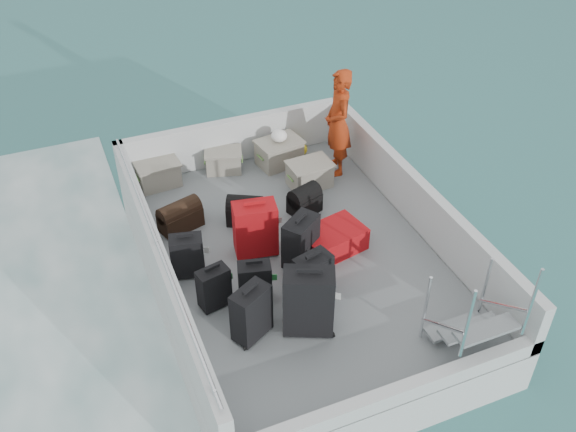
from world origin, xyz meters
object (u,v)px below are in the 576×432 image
suitcase_5 (255,229)px  suitcase_4 (255,283)px  suitcase_3 (308,302)px  suitcase_7 (301,242)px  suitcase_2 (187,256)px  crate_1 (224,161)px  crate_0 (158,175)px  suitcase_6 (313,277)px  passenger (338,123)px  suitcase_1 (214,288)px  suitcase_8 (332,240)px  suitcase_0 (251,314)px  crate_3 (310,175)px  crate_2 (279,153)px

suitcase_5 → suitcase_4: bearing=-100.8°
suitcase_3 → suitcase_7: suitcase_3 is taller
suitcase_2 → crate_1: 2.32m
suitcase_3 → crate_1: size_ratio=1.62×
suitcase_5 → suitcase_7: (0.44, -0.41, -0.03)m
suitcase_5 → crate_0: (-0.79, 1.95, -0.19)m
suitcase_6 → passenger: (1.43, 2.31, 0.51)m
crate_1 → suitcase_4: bearing=-100.4°
suitcase_5 → suitcase_6: 1.06m
suitcase_5 → crate_1: 1.98m
passenger → suitcase_5: bearing=-44.3°
suitcase_1 → crate_1: size_ratio=1.06×
suitcase_6 → suitcase_7: size_ratio=0.89×
suitcase_2 → crate_0: 2.04m
suitcase_6 → crate_1: bearing=77.3°
suitcase_3 → suitcase_5: size_ratio=1.13×
suitcase_7 → passenger: 2.22m
suitcase_8 → crate_1: suitcase_8 is taller
suitcase_6 → passenger: passenger is taller
suitcase_0 → suitcase_8: bearing=5.5°
suitcase_1 → suitcase_8: size_ratio=0.68×
suitcase_8 → crate_3: (0.32, 1.43, 0.02)m
suitcase_5 → suitcase_2: bearing=-165.2°
suitcase_7 → passenger: size_ratio=0.41×
suitcase_2 → suitcase_6: size_ratio=0.96×
crate_0 → suitcase_7: bearing=-62.3°
crate_1 → crate_3: size_ratio=0.87×
crate_1 → passenger: size_ratio=0.32×
suitcase_2 → suitcase_7: size_ratio=0.85×
suitcase_3 → suitcase_7: 1.12m
suitcase_5 → crate_0: 2.12m
suitcase_4 → crate_2: bearing=77.1°
suitcase_7 → suitcase_8: (0.48, 0.08, -0.18)m
suitcase_6 → crate_3: size_ratio=1.01×
suitcase_2 → suitcase_6: 1.55m
suitcase_6 → suitcase_2: bearing=128.1°
suitcase_5 → crate_3: bearing=51.4°
suitcase_6 → crate_3: bearing=51.5°
suitcase_3 → suitcase_6: bearing=84.9°
suitcase_2 → suitcase_8: size_ratio=0.72×
suitcase_2 → suitcase_3: bearing=-41.3°
crate_0 → passenger: size_ratio=0.36×
crate_1 → crate_2: 0.86m
suitcase_1 → suitcase_6: bearing=-27.3°
suitcase_3 → suitcase_4: 0.76m
suitcase_4 → suitcase_6: size_ratio=0.94×
suitcase_1 → crate_0: (-0.03, 2.67, -0.10)m
suitcase_2 → suitcase_7: 1.39m
suitcase_1 → suitcase_6: (1.11, -0.28, 0.03)m
suitcase_4 → suitcase_6: (0.65, -0.17, 0.02)m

